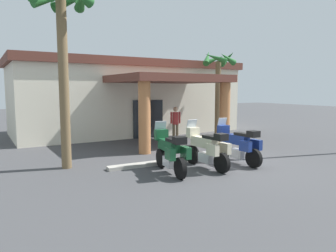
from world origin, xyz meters
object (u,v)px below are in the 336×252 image
Objects in this scene: motorcycle_cream at (207,148)px; palm_tree_near_portico at (218,72)px; pedestrian at (175,121)px; motorcycle_green at (170,152)px; motel_building at (128,97)px; palm_tree_roadside at (61,25)px; motorcycle_blue at (238,145)px.

palm_tree_near_portico is at bearing -44.15° from motorcycle_cream.
palm_tree_near_portico reaches higher than pedestrian.
palm_tree_near_portico is at bearing -41.00° from motorcycle_green.
motel_building is at bearing -8.27° from motorcycle_green.
motorcycle_green and motorcycle_cream have the same top height.
motorcycle_green is 9.59m from palm_tree_near_portico.
palm_tree_roadside is at bearing -126.67° from motel_building.
palm_tree_roadside is at bearing 139.04° from pedestrian.
motorcycle_blue is 0.35× the size of palm_tree_roadside.
motel_building is 2.77× the size of palm_tree_near_portico.
motorcycle_green and motorcycle_blue have the same top height.
motorcycle_blue is 0.44× the size of palm_tree_near_portico.
motorcycle_blue is at bearing -121.14° from palm_tree_near_portico.
motorcycle_cream is 1.24× the size of pedestrian.
motel_building is 6.34× the size of motorcycle_green.
palm_tree_near_portico is at bearing -36.21° from motorcycle_blue.
palm_tree_near_portico reaches higher than motel_building.
motorcycle_cream is at bearing -98.47° from motel_building.
motorcycle_green is 1.00× the size of motorcycle_cream.
motel_building is 2.20× the size of palm_tree_roadside.
palm_tree_near_portico is at bearing -44.57° from motel_building.
palm_tree_roadside is 10.33m from palm_tree_near_portico.
palm_tree_near_portico is at bearing -54.12° from pedestrian.
motorcycle_green is at bearing 84.92° from motorcycle_blue.
pedestrian is at bearing -82.32° from motel_building.
palm_tree_roadside is at bearing 56.88° from motorcycle_green.
pedestrian is at bearing -25.65° from motorcycle_green.
motel_building is 7.86× the size of pedestrian.
palm_tree_roadside is (-6.10, -3.19, 3.73)m from pedestrian.
palm_tree_roadside is (-5.27, -7.80, 2.54)m from motel_building.
motorcycle_cream is 5.80m from pedestrian.
motel_building is 9.74m from palm_tree_roadside.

